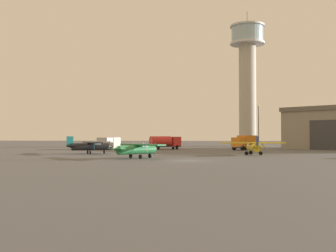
% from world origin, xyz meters
% --- Properties ---
extents(ground_plane, '(400.00, 400.00, 0.00)m').
position_xyz_m(ground_plane, '(0.00, 0.00, 0.00)').
color(ground_plane, '#545456').
extents(control_tower, '(9.92, 9.92, 39.14)m').
position_xyz_m(control_tower, '(12.47, 71.93, 21.85)').
color(control_tower, '#B2AD9E').
rests_on(control_tower, ground_plane).
extents(airplane_yellow, '(9.89, 7.76, 2.91)m').
position_xyz_m(airplane_yellow, '(9.28, 15.26, 1.36)').
color(airplane_yellow, gold).
rests_on(airplane_yellow, ground_plane).
extents(airplane_black, '(7.43, 9.27, 2.90)m').
position_xyz_m(airplane_black, '(-17.16, 16.68, 1.35)').
color(airplane_black, black).
rests_on(airplane_black, ground_plane).
extents(airplane_green, '(8.02, 7.44, 2.79)m').
position_xyz_m(airplane_green, '(-6.81, 3.77, 1.30)').
color(airplane_green, '#287A42').
rests_on(airplane_green, ground_plane).
extents(truck_fuel_tanker_red, '(6.97, 5.34, 2.91)m').
position_xyz_m(truck_fuel_tanker_red, '(-7.65, 40.39, 1.67)').
color(truck_fuel_tanker_red, '#38383D').
rests_on(truck_fuel_tanker_red, ground_plane).
extents(truck_box_orange, '(5.63, 6.31, 3.06)m').
position_xyz_m(truck_box_orange, '(9.47, 38.80, 1.70)').
color(truck_box_orange, '#38383D').
rests_on(truck_box_orange, ground_plane).
extents(truck_box_silver, '(4.25, 6.98, 2.61)m').
position_xyz_m(truck_box_silver, '(-20.29, 40.58, 1.51)').
color(truck_box_silver, '#38383D').
rests_on(truck_box_silver, ground_plane).
extents(light_post_centre, '(0.44, 0.44, 10.39)m').
position_xyz_m(light_post_centre, '(13.60, 51.90, 6.06)').
color(light_post_centre, '#38383D').
rests_on(light_post_centre, ground_plane).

